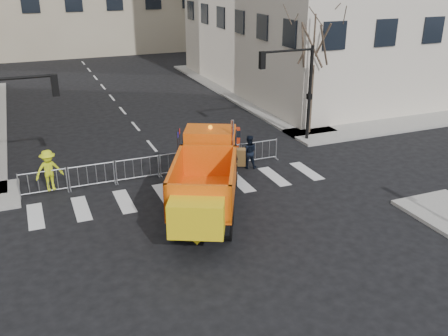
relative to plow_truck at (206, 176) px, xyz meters
name	(u,v)px	position (x,y,z in m)	size (l,w,h in m)	color
ground	(238,251)	(-0.04, -3.28, -1.57)	(120.00, 120.00, 0.00)	black
sidewalk_back	(170,166)	(-0.04, 5.22, -1.49)	(64.00, 5.00, 0.15)	gray
traffic_light_right	(309,95)	(8.46, 6.22, 1.13)	(0.18, 0.18, 5.40)	black
crowd_barriers	(159,166)	(-0.79, 4.32, -1.02)	(12.60, 0.60, 1.10)	#9EA0A5
street_tree	(312,72)	(9.16, 7.22, 2.18)	(3.00, 3.00, 7.50)	#382B21
plow_truck	(206,176)	(0.00, 0.00, 0.00)	(6.12, 9.24, 3.53)	black
cop_a	(232,151)	(2.72, 3.72, -0.55)	(0.75, 0.49, 2.05)	black
cop_b	(249,152)	(3.60, 3.72, -0.73)	(0.82, 0.64, 1.68)	black
cop_c	(224,156)	(2.29, 3.72, -0.76)	(0.95, 0.40, 1.62)	black
worker	(49,170)	(-5.73, 4.31, -0.49)	(1.20, 0.69, 1.86)	#D1DE1A
newspaper_box	(236,138)	(4.04, 6.32, -0.87)	(0.45, 0.40, 1.10)	#B5290D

